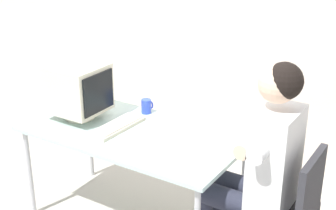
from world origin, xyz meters
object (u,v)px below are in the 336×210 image
Objects in this scene: crt_monitor at (78,89)px; keyboard at (117,126)px; desk at (133,137)px; person_seated at (259,161)px; desk_mug at (146,106)px; office_chair at (285,208)px.

crt_monitor is 0.39m from keyboard.
desk is 1.10× the size of person_seated.
desk is at bearing 10.11° from keyboard.
keyboard is at bearing -169.89° from desk.
person_seated is at bearing -17.06° from desk_mug.
office_chair reaches higher than desk_mug.
desk is at bearing -179.95° from office_chair.
office_chair is at bearing 0.72° from crt_monitor.
person_seated is 1.05m from desk_mug.
keyboard is 0.33× the size of person_seated.
keyboard is 0.33m from desk_mug.
person_seated is at bearing 0.82° from crt_monitor.
desk_mug is at bearing 165.39° from office_chair.
desk_mug is (-1.00, 0.31, 0.02)m from person_seated.
office_chair is 0.31m from person_seated.
desk_mug is (-0.10, 0.31, 0.10)m from desk.
office_chair is at bearing -0.00° from person_seated.
keyboard is 0.52× the size of office_chair.
crt_monitor reaches higher than keyboard.
person_seated is (1.36, 0.02, -0.18)m from crt_monitor.
desk is 0.52m from crt_monitor.
crt_monitor is at bearing -179.18° from person_seated.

